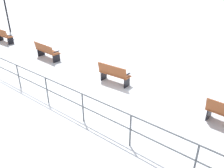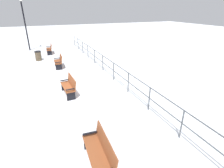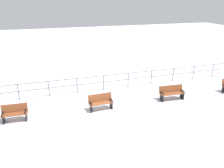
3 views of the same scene
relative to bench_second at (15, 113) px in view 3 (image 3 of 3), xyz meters
name	(u,v)px [view 3 (image 3 of 3)]	position (x,y,z in m)	size (l,w,h in m)	color
ground_plane	(101,110)	(0.20, 4.84, -0.47)	(80.00, 80.00, 0.00)	white
bench_second	(15,113)	(0.00, 0.00, 0.00)	(0.60, 1.38, 0.92)	brown
bench_third	(101,102)	(0.12, 4.83, 0.02)	(0.61, 1.51, 0.95)	brown
bench_fourth	(172,93)	(0.15, 9.68, 0.02)	(0.65, 1.72, 0.93)	brown
waterfront_railing	(90,82)	(-2.78, 4.84, 0.28)	(0.05, 25.15, 1.11)	#4C5156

